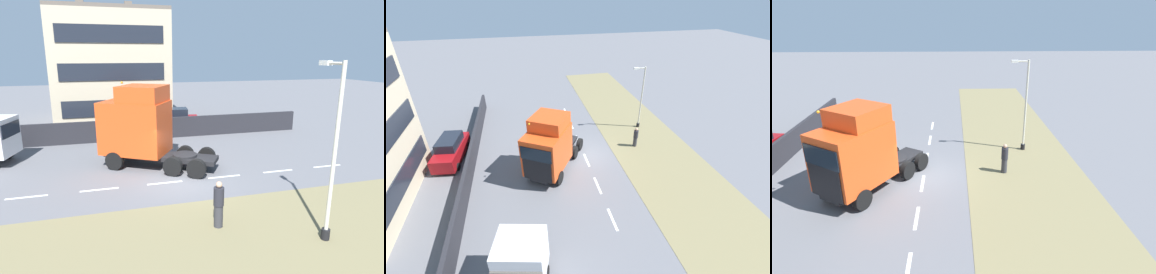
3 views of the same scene
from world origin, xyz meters
The scene contains 9 objects.
ground_plane centered at (0.00, 0.00, 0.00)m, with size 120.00×120.00×0.00m, color slate.
grass_verge centered at (-6.00, 0.00, 0.01)m, with size 7.00×44.00×0.01m.
lane_markings centered at (0.00, -0.70, 0.00)m, with size 0.16×17.80×0.00m.
boundary_wall centered at (9.00, 0.00, 0.80)m, with size 0.25×24.00×1.60m.
building_block centered at (17.66, 2.76, 5.11)m, with size 10.47×9.93×11.31m.
lorry_cab centered at (3.07, 1.73, 2.33)m, with size 5.42×6.68×4.79m.
parked_car centered at (10.72, -1.65, 0.98)m, with size 2.32×4.78×2.01m.
lamp_post centered at (-6.45, -3.57, 2.86)m, with size 1.27×0.30×6.13m.
pedestrian centered at (-4.74, -0.25, 0.90)m, with size 0.39×0.39×1.82m.
Camera 1 is at (-14.97, 3.59, 6.28)m, focal length 30.00 mm.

